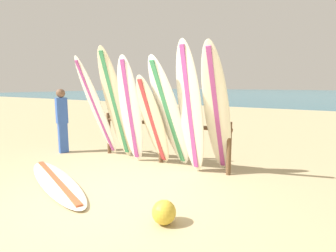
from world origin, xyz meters
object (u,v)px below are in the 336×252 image
(surfboard_leaning_far_left, at_px, (97,108))
(surfboard_leaning_center, at_px, (153,121))
(surfboard_leaning_center_left, at_px, (131,111))
(beachgoer_standing, at_px, (62,118))
(surfboard_leaning_center_right, at_px, (169,114))
(beach_ball, at_px, (164,212))
(surfboard_leaning_far_right, at_px, (217,112))
(surfboard_lying_on_sand, at_px, (56,181))
(surfboard_leaning_right, at_px, (190,110))
(surfboard_leaning_left, at_px, (116,105))
(surfboard_rack, at_px, (161,133))

(surfboard_leaning_far_left, distance_m, surfboard_leaning_center, 1.53)
(surfboard_leaning_center_left, bearing_deg, beachgoer_standing, -175.72)
(surfboard_leaning_center_right, relative_size, beach_ball, 7.44)
(surfboard_leaning_far_right, bearing_deg, surfboard_lying_on_sand, -141.69)
(surfboard_leaning_far_left, bearing_deg, beachgoer_standing, -172.61)
(surfboard_leaning_center_left, relative_size, surfboard_leaning_center, 1.21)
(surfboard_leaning_center_left, height_order, surfboard_leaning_right, surfboard_leaning_right)
(surfboard_leaning_far_left, xyz_separation_m, beachgoer_standing, (-1.09, -0.14, -0.28))
(surfboard_leaning_far_left, relative_size, surfboard_lying_on_sand, 0.82)
(surfboard_leaning_center_right, height_order, surfboard_leaning_right, surfboard_leaning_right)
(surfboard_leaning_far_right, relative_size, beach_ball, 8.00)
(surfboard_leaning_left, relative_size, surfboard_leaning_center_left, 1.09)
(surfboard_leaning_far_left, bearing_deg, surfboard_leaning_center, 4.09)
(surfboard_leaning_right, distance_m, surfboard_lying_on_sand, 2.68)
(surfboard_leaning_far_left, xyz_separation_m, surfboard_leaning_center, (1.51, 0.11, -0.21))
(surfboard_leaning_far_left, distance_m, beach_ball, 3.65)
(surfboard_leaning_far_right, xyz_separation_m, beach_ball, (0.14, -1.94, -1.05))
(surfboard_rack, distance_m, beach_ball, 2.74)
(surfboard_leaning_center, xyz_separation_m, surfboard_lying_on_sand, (-0.86, -1.71, -0.91))
(beachgoer_standing, bearing_deg, surfboard_leaning_left, 6.67)
(surfboard_leaning_left, relative_size, beach_ball, 8.27)
(surfboard_leaning_left, distance_m, surfboard_leaning_center, 1.02)
(surfboard_leaning_center_right, distance_m, surfboard_leaning_right, 0.51)
(surfboard_rack, xyz_separation_m, surfboard_lying_on_sand, (-0.83, -2.03, -0.63))
(surfboard_rack, relative_size, surfboard_leaning_far_right, 1.33)
(surfboard_leaning_far_left, relative_size, surfboard_leaning_center_left, 1.01)
(surfboard_rack, height_order, beachgoer_standing, beachgoer_standing)
(surfboard_leaning_far_left, relative_size, surfboard_leaning_center_right, 1.04)
(surfboard_leaning_left, bearing_deg, beachgoer_standing, -173.33)
(beach_ball, bearing_deg, surfboard_leaning_center_left, 138.42)
(surfboard_leaning_left, bearing_deg, surfboard_leaning_far_left, -174.77)
(surfboard_leaning_center_right, height_order, surfboard_leaning_far_right, surfboard_leaning_far_right)
(beach_ball, bearing_deg, surfboard_leaning_far_right, 94.17)
(surfboard_leaning_center, xyz_separation_m, beach_ball, (1.51, -1.89, -0.80))
(surfboard_rack, xyz_separation_m, beach_ball, (1.54, -2.21, -0.51))
(surfboard_leaning_far_left, bearing_deg, surfboard_lying_on_sand, -68.00)
(surfboard_leaning_center, bearing_deg, surfboard_lying_on_sand, -116.76)
(surfboard_leaning_center, xyz_separation_m, beachgoer_standing, (-2.60, -0.25, -0.07))
(beach_ball, bearing_deg, surfboard_lying_on_sand, 175.75)
(surfboard_leaning_center, bearing_deg, surfboard_leaning_far_right, 2.04)
(surfboard_leaning_far_left, distance_m, surfboard_leaning_left, 0.55)
(surfboard_leaning_center, height_order, surfboard_leaning_far_right, surfboard_leaning_far_right)
(surfboard_leaning_center_left, distance_m, surfboard_leaning_far_right, 1.89)
(surfboard_rack, relative_size, surfboard_leaning_left, 1.29)
(surfboard_leaning_left, bearing_deg, surfboard_leaning_center_left, -4.39)
(surfboard_leaning_center_left, relative_size, beachgoer_standing, 1.44)
(surfboard_rack, distance_m, surfboard_leaning_far_left, 1.62)
(surfboard_leaning_center_left, xyz_separation_m, beach_ball, (2.02, -1.80, -0.99))
(surfboard_leaning_right, xyz_separation_m, surfboard_lying_on_sand, (-1.76, -1.63, -1.21))
(surfboard_leaning_center_left, xyz_separation_m, surfboard_leaning_center, (0.52, 0.09, -0.20))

